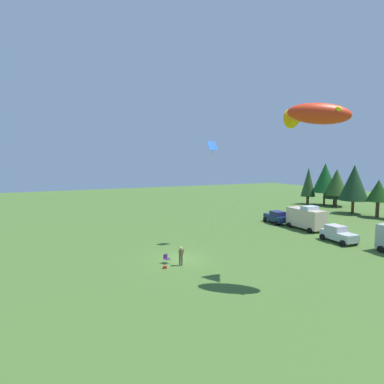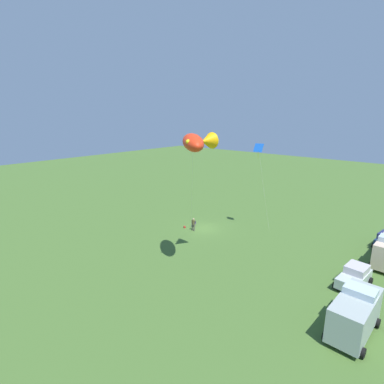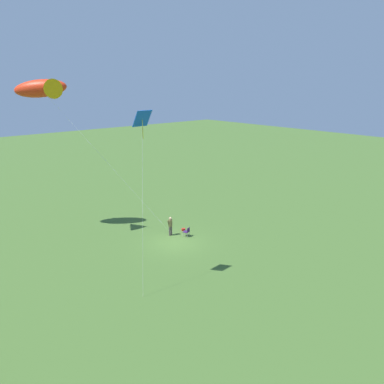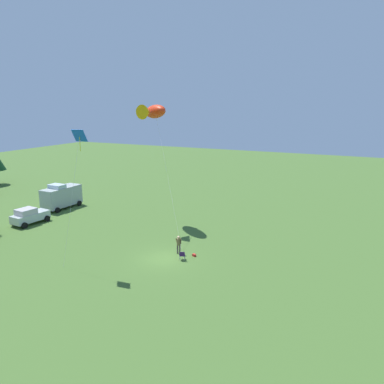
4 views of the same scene
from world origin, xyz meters
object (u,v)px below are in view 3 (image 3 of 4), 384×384
(backpack_on_grass, at_px, (183,230))
(folding_chair, at_px, (187,231))
(person_kite_flyer, at_px, (170,225))
(kite_diamond_blue, at_px, (142,123))
(kite_large_fish, at_px, (43,88))

(backpack_on_grass, bearing_deg, folding_chair, 153.74)
(person_kite_flyer, xyz_separation_m, backpack_on_grass, (0.05, -1.56, -0.91))
(backpack_on_grass, xyz_separation_m, kite_diamond_blue, (-5.41, 7.75, 10.75))
(folding_chair, height_order, kite_diamond_blue, kite_diamond_blue)
(person_kite_flyer, xyz_separation_m, kite_large_fish, (7.85, 7.16, 11.72))
(kite_diamond_blue, bearing_deg, folding_chair, -59.67)
(backpack_on_grass, bearing_deg, kite_large_fish, 48.22)
(person_kite_flyer, distance_m, kite_large_fish, 15.81)
(folding_chair, xyz_separation_m, kite_large_fish, (9.02, 8.12, 12.25))
(person_kite_flyer, distance_m, kite_diamond_blue, 12.80)
(person_kite_flyer, relative_size, kite_diamond_blue, 0.15)
(person_kite_flyer, bearing_deg, folding_chair, -150.42)
(person_kite_flyer, distance_m, backpack_on_grass, 1.81)
(folding_chair, distance_m, backpack_on_grass, 1.42)
(person_kite_flyer, bearing_deg, backpack_on_grass, -97.57)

